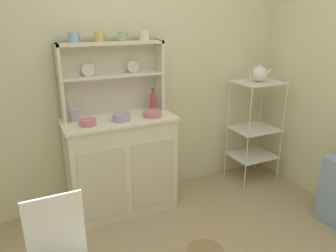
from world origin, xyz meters
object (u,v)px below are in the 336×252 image
Objects in this scene: jam_bottle at (153,102)px; utensil_jar at (75,115)px; cup_sky_0 at (73,37)px; porcelain_teapot at (259,74)px; hutch_cabinet at (121,164)px; bakers_rack at (255,122)px; hutch_shelf_unit at (111,72)px; bowl_mixing_large at (88,122)px.

utensil_jar is at bearing -179.30° from jam_bottle.
porcelain_teapot is (1.76, -0.16, -0.39)m from cup_sky_0.
porcelain_teapot is at bearing -1.48° from hutch_cabinet.
cup_sky_0 is 0.36× the size of utensil_jar.
hutch_cabinet is 0.63m from jam_bottle.
bakers_rack is at bearing -0.00° from porcelain_teapot.
cup_sky_0 is (-0.30, -0.04, 0.30)m from hutch_shelf_unit.
hutch_shelf_unit is at bearing 172.22° from porcelain_teapot.
utensil_jar is (-0.71, -0.01, -0.03)m from jam_bottle.
hutch_cabinet is 1.15m from cup_sky_0.
hutch_shelf_unit is 0.46m from jam_bottle.
hutch_cabinet is 4.66× the size of jam_bottle.
porcelain_teapot is (1.82, -0.12, 0.22)m from utensil_jar.
cup_sky_0 is 0.66× the size of bowl_mixing_large.
cup_sky_0 is at bearing -172.45° from hutch_shelf_unit.
hutch_cabinet is 1.48m from bakers_rack.
hutch_cabinet is 0.82m from hutch_shelf_unit.
bakers_rack is at bearing 1.16° from bowl_mixing_large.
hutch_shelf_unit is 1.48m from porcelain_teapot.
hutch_shelf_unit is at bearing 167.97° from jam_bottle.
bowl_mixing_large is 0.55× the size of porcelain_teapot.
bowl_mixing_large is 0.66× the size of jam_bottle.
cup_sky_0 reaches higher than utensil_jar.
cup_sky_0 is 0.44× the size of jam_bottle.
utensil_jar is (-1.82, 0.12, 0.28)m from bakers_rack.
bowl_mixing_large is at bearing -139.99° from hutch_shelf_unit.
jam_bottle is at bearing 14.11° from bowl_mixing_large.
bakers_rack is 1.16m from jam_bottle.
utensil_jar is at bearing -166.66° from hutch_shelf_unit.
hutch_shelf_unit reaches higher than porcelain_teapot.
hutch_shelf_unit reaches higher than utensil_jar.
utensil_jar is 1.84m from porcelain_teapot.
bowl_mixing_large is 0.54× the size of utensil_jar.
jam_bottle reaches higher than bakers_rack.
bakers_rack is at bearing -3.63° from utensil_jar.
jam_bottle is at bearing -12.03° from hutch_shelf_unit.
bakers_rack is at bearing -5.19° from cup_sky_0.
bowl_mixing_large is at bearing -178.84° from porcelain_teapot.
hutch_shelf_unit is 0.50m from bowl_mixing_large.
cup_sky_0 reaches higher than bowl_mixing_large.
hutch_shelf_unit is 0.82× the size of bakers_rack.
cup_sky_0 reaches higher than hutch_cabinet.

